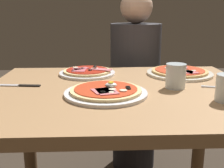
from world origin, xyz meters
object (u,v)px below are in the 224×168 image
object	(u,v)px
pizza_across_left	(180,72)
diner_person	(135,88)
knife	(20,85)
fork	(219,88)
dining_table	(121,118)
pizza_foreground	(106,92)
pizza_across_right	(87,72)
water_glass_near	(176,78)

from	to	relation	value
pizza_across_left	diner_person	size ratio (longest dim) A/B	0.27
knife	fork	bearing A→B (deg)	-4.76
dining_table	pizza_across_left	world-z (taller)	pizza_across_left
diner_person	knife	bearing A→B (deg)	49.36
dining_table	pizza_foreground	bearing A→B (deg)	-126.43
pizza_across_right	water_glass_near	xyz separation A→B (m)	(0.36, -0.26, 0.03)
pizza_across_left	fork	xyz separation A→B (m)	(0.09, -0.25, -0.01)
pizza_foreground	knife	world-z (taller)	pizza_foreground
pizza_across_right	diner_person	xyz separation A→B (m)	(0.29, 0.44, -0.21)
pizza_across_left	fork	size ratio (longest dim) A/B	2.04
pizza_across_right	water_glass_near	bearing A→B (deg)	-35.92
fork	knife	xyz separation A→B (m)	(-0.80, 0.07, 0.00)
pizza_across_left	diner_person	xyz separation A→B (m)	(-0.16, 0.47, -0.21)
knife	pizza_foreground	bearing A→B (deg)	-21.50
water_glass_near	pizza_across_left	bearing A→B (deg)	70.57
dining_table	knife	bearing A→B (deg)	172.32
pizza_across_left	water_glass_near	world-z (taller)	water_glass_near
pizza_foreground	knife	bearing A→B (deg)	158.50
diner_person	dining_table	bearing A→B (deg)	78.26
dining_table	pizza_across_left	xyz separation A→B (m)	(0.30, 0.24, 0.14)
pizza_foreground	pizza_across_right	bearing A→B (deg)	103.79
dining_table	water_glass_near	bearing A→B (deg)	-1.27
pizza_across_left	fork	distance (m)	0.26
water_glass_near	dining_table	bearing A→B (deg)	178.73
dining_table	fork	xyz separation A→B (m)	(0.39, -0.01, 0.13)
pizza_across_right	water_glass_near	world-z (taller)	water_glass_near
dining_table	knife	world-z (taller)	knife
pizza_across_left	pizza_across_right	size ratio (longest dim) A/B	1.17
pizza_foreground	water_glass_near	xyz separation A→B (m)	(0.28, 0.08, 0.03)
fork	diner_person	distance (m)	0.78
fork	knife	distance (m)	0.80
pizza_across_left	diner_person	distance (m)	0.53
water_glass_near	fork	size ratio (longest dim) A/B	0.64
pizza_across_left	fork	bearing A→B (deg)	-70.17
knife	diner_person	distance (m)	0.87
water_glass_near	knife	size ratio (longest dim) A/B	0.50
pizza_foreground	diner_person	xyz separation A→B (m)	(0.21, 0.78, -0.21)
pizza_foreground	fork	bearing A→B (deg)	8.89
pizza_across_right	fork	world-z (taller)	pizza_across_right
pizza_across_right	knife	distance (m)	0.33
pizza_across_left	water_glass_near	bearing A→B (deg)	-109.43
pizza_across_left	pizza_foreground	bearing A→B (deg)	-138.80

